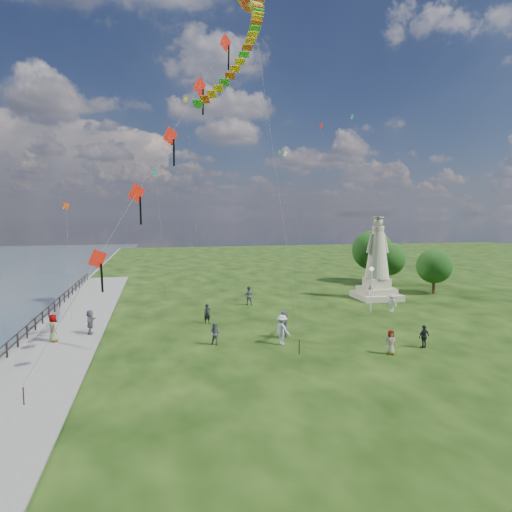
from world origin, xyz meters
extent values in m
cube|color=slate|center=(-16.50, 10.00, -0.20)|extent=(0.30, 160.00, 0.60)
cube|color=slate|center=(-14.00, 8.00, 0.05)|extent=(5.00, 60.00, 0.10)
cylinder|color=black|center=(-16.30, 6.00, 0.50)|extent=(0.11, 0.11, 1.00)
cylinder|color=black|center=(-16.30, 8.00, 0.50)|extent=(0.11, 0.11, 1.00)
cylinder|color=black|center=(-16.30, 10.00, 0.50)|extent=(0.11, 0.11, 1.00)
cylinder|color=black|center=(-16.30, 12.00, 0.50)|extent=(0.11, 0.11, 1.00)
cylinder|color=black|center=(-16.30, 14.00, 0.50)|extent=(0.11, 0.11, 1.00)
cylinder|color=black|center=(-16.30, 16.00, 0.50)|extent=(0.11, 0.11, 1.00)
cylinder|color=black|center=(-16.30, 18.00, 0.50)|extent=(0.11, 0.11, 1.00)
cylinder|color=black|center=(-16.30, 20.00, 0.50)|extent=(0.11, 0.11, 1.00)
cylinder|color=black|center=(-16.30, 22.00, 0.50)|extent=(0.11, 0.11, 1.00)
cylinder|color=black|center=(-16.30, 24.00, 0.50)|extent=(0.11, 0.11, 1.00)
cylinder|color=black|center=(-16.30, 26.00, 0.50)|extent=(0.11, 0.11, 1.00)
cylinder|color=black|center=(-16.30, 28.00, 0.50)|extent=(0.11, 0.11, 1.00)
cylinder|color=black|center=(-16.30, 30.00, 0.50)|extent=(0.11, 0.11, 1.00)
cylinder|color=black|center=(-16.30, 32.00, 0.50)|extent=(0.11, 0.11, 1.00)
cylinder|color=black|center=(-16.30, 34.00, 0.50)|extent=(0.11, 0.11, 1.00)
cylinder|color=black|center=(-16.30, 36.00, 0.50)|extent=(0.11, 0.11, 1.00)
cube|color=black|center=(-16.30, 10.00, 0.98)|extent=(0.06, 52.00, 0.06)
cube|color=black|center=(-16.30, 10.00, 0.55)|extent=(0.06, 52.00, 0.06)
cube|color=beige|center=(13.54, 17.47, 0.29)|extent=(4.13, 4.13, 0.57)
cube|color=beige|center=(13.54, 17.47, 0.86)|extent=(3.15, 3.15, 0.57)
cube|color=beige|center=(13.54, 17.47, 1.62)|extent=(2.16, 2.16, 0.95)
cylinder|color=beige|center=(13.54, 17.47, 7.06)|extent=(1.18, 1.18, 0.38)
sphere|color=beige|center=(13.54, 17.47, 7.65)|extent=(0.88, 0.88, 0.88)
cylinder|color=beige|center=(13.54, 17.47, 8.11)|extent=(1.05, 1.05, 0.10)
cylinder|color=silver|center=(10.15, 12.28, 1.81)|extent=(0.11, 0.11, 3.62)
sphere|color=white|center=(10.15, 12.28, 3.72)|extent=(0.36, 0.36, 0.36)
cylinder|color=#382314|center=(18.76, 24.28, 0.98)|extent=(0.36, 0.36, 1.96)
sphere|color=#113E11|center=(18.76, 24.28, 3.18)|extent=(3.92, 3.92, 3.92)
cylinder|color=#382314|center=(20.74, 18.49, 0.91)|extent=(0.36, 0.36, 1.82)
sphere|color=#113E11|center=(20.74, 18.49, 2.96)|extent=(3.65, 3.65, 3.65)
cylinder|color=#382314|center=(18.16, 27.07, 1.22)|extent=(0.36, 0.36, 2.45)
sphere|color=#113E11|center=(18.16, 27.07, 3.98)|extent=(4.89, 4.89, 4.89)
imported|color=#595960|center=(-4.19, 5.95, 0.74)|extent=(0.84, 0.77, 1.47)
imported|color=silver|center=(0.06, 5.14, 0.97)|extent=(1.20, 1.41, 1.94)
imported|color=black|center=(8.55, 2.40, 0.74)|extent=(0.94, 0.64, 1.47)
imported|color=#595960|center=(5.84, 1.74, 0.74)|extent=(0.77, 0.53, 1.48)
imported|color=#595960|center=(-12.33, 10.20, 0.85)|extent=(0.77, 1.61, 1.70)
imported|color=black|center=(-4.02, 11.57, 0.75)|extent=(0.61, 0.47, 1.51)
imported|color=#595960|center=(0.49, 17.50, 0.88)|extent=(0.97, 0.75, 1.76)
imported|color=silver|center=(11.95, 11.95, 0.77)|extent=(0.97, 1.12, 1.55)
imported|color=black|center=(12.32, 16.41, 0.78)|extent=(1.02, 0.92, 1.57)
imported|color=#595960|center=(-14.39, 8.78, 0.90)|extent=(0.86, 1.03, 1.80)
imported|color=#595960|center=(0.58, 6.46, 0.95)|extent=(1.59, 1.88, 1.89)
cylinder|color=black|center=(-13.50, -1.00, 0.45)|extent=(0.06, 0.06, 0.90)
cube|color=red|center=(-10.57, 1.52, 6.19)|extent=(0.87, 0.64, 1.03)
cube|color=black|center=(-10.39, 1.42, 5.24)|extent=(0.10, 0.28, 1.48)
cube|color=red|center=(-8.69, 3.14, 9.52)|extent=(0.87, 0.64, 1.03)
cube|color=black|center=(-8.51, 3.04, 8.57)|extent=(0.10, 0.28, 1.48)
cube|color=red|center=(-6.80, 4.76, 12.85)|extent=(0.87, 0.64, 1.03)
cube|color=black|center=(-6.62, 4.66, 11.90)|extent=(0.10, 0.28, 1.48)
cube|color=red|center=(-4.92, 6.38, 16.18)|extent=(0.87, 0.64, 1.03)
cube|color=black|center=(-4.74, 6.28, 15.23)|extent=(0.10, 0.28, 1.48)
cube|color=red|center=(-3.04, 8.00, 19.52)|extent=(0.87, 0.64, 1.03)
cube|color=black|center=(-2.86, 7.90, 18.57)|extent=(0.10, 0.28, 1.48)
cylinder|color=black|center=(0.50, 3.00, 0.45)|extent=(0.06, 0.06, 0.90)
sphere|color=#E94D0F|center=(-0.07, 13.66, 25.12)|extent=(1.80, 1.80, 1.80)
cylinder|color=gold|center=(-0.07, 13.66, 25.12)|extent=(2.16, 2.16, 0.10)
cube|color=gold|center=(-0.06, 14.00, 24.93)|extent=(1.11, 0.85, 0.23)
cube|color=gold|center=(-0.04, 13.53, 24.73)|extent=(1.09, 0.85, 0.21)
cube|color=#E94D0F|center=(-0.04, 13.05, 24.51)|extent=(1.06, 0.83, 0.20)
cube|color=green|center=(-0.05, 12.56, 24.26)|extent=(1.04, 0.82, 0.18)
cube|color=gold|center=(-0.07, 12.06, 23.98)|extent=(1.01, 0.80, 0.17)
cube|color=gold|center=(-0.12, 11.56, 23.66)|extent=(0.98, 0.78, 0.16)
cube|color=#E94D0F|center=(-0.19, 11.05, 23.29)|extent=(0.94, 0.75, 0.15)
cube|color=green|center=(-0.29, 10.53, 22.88)|extent=(0.91, 0.73, 0.15)
cube|color=gold|center=(-0.42, 10.01, 22.42)|extent=(0.87, 0.70, 0.14)
cube|color=gold|center=(-0.58, 9.48, 21.91)|extent=(0.83, 0.67, 0.14)
cube|color=#E94D0F|center=(-0.77, 8.95, 21.36)|extent=(0.78, 0.64, 0.15)
cube|color=green|center=(-0.99, 8.41, 20.78)|extent=(0.74, 0.61, 0.15)
cube|color=gold|center=(-1.24, 7.87, 20.16)|extent=(0.71, 0.61, 0.16)
cube|color=gold|center=(-1.52, 7.33, 19.53)|extent=(0.71, 0.63, 0.17)
cube|color=#E94D0F|center=(-1.84, 6.79, 18.89)|extent=(0.71, 0.65, 0.18)
cube|color=green|center=(-2.18, 6.25, 18.24)|extent=(0.70, 0.67, 0.20)
cube|color=gold|center=(-2.54, 5.71, 17.61)|extent=(0.70, 0.68, 0.21)
cube|color=gold|center=(-2.93, 5.17, 16.99)|extent=(0.69, 0.69, 0.23)
cube|color=#E94D0F|center=(-3.34, 4.63, 16.40)|extent=(0.68, 0.69, 0.25)
cube|color=green|center=(-3.75, 4.10, 15.84)|extent=(0.67, 0.69, 0.26)
cube|color=gold|center=(-4.18, 3.57, 15.33)|extent=(0.65, 0.69, 0.28)
cube|color=gold|center=(-4.62, 3.05, 14.86)|extent=(0.64, 0.68, 0.29)
cube|color=#E94D0F|center=(-5.05, 2.53, 14.44)|extent=(0.62, 0.67, 0.30)
cube|color=green|center=(-5.48, 2.02, 14.06)|extent=(0.60, 0.66, 0.31)
cube|color=teal|center=(-7.74, 20.82, 12.31)|extent=(0.51, 0.39, 0.57)
cylinder|color=#595959|center=(-7.24, 18.32, 6.18)|extent=(1.02, 5.02, 12.27)
cube|color=silver|center=(4.80, 20.15, 14.30)|extent=(0.51, 0.39, 0.57)
cylinder|color=#595959|center=(5.30, 17.65, 7.18)|extent=(1.02, 5.02, 14.26)
cube|color=red|center=(10.50, 25.27, 18.27)|extent=(0.51, 0.39, 0.57)
cylinder|color=#595959|center=(11.00, 22.77, 9.16)|extent=(1.02, 5.02, 18.22)
cube|color=gold|center=(-4.19, 29.24, 21.24)|extent=(0.51, 0.39, 0.57)
cylinder|color=#595959|center=(-3.69, 26.74, 10.65)|extent=(1.02, 5.02, 21.19)
cube|color=green|center=(7.54, 31.72, 16.13)|extent=(0.51, 0.39, 0.57)
cylinder|color=#595959|center=(8.04, 29.22, 8.09)|extent=(1.02, 5.02, 16.08)
cube|color=#E94D0F|center=(-15.09, 18.24, 9.08)|extent=(0.51, 0.39, 0.57)
cylinder|color=#595959|center=(-14.59, 15.74, 4.57)|extent=(1.02, 5.01, 9.04)
cube|color=#1C35B1|center=(3.40, 25.38, 28.07)|extent=(0.51, 0.39, 0.57)
cylinder|color=#595959|center=(3.90, 22.88, 14.06)|extent=(1.02, 5.02, 28.02)
cube|color=teal|center=(13.30, 23.29, 18.92)|extent=(0.51, 0.39, 0.57)
cylinder|color=#595959|center=(13.80, 20.79, 9.49)|extent=(1.02, 5.02, 18.88)
camera|label=1|loc=(-7.70, -20.74, 8.39)|focal=30.00mm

